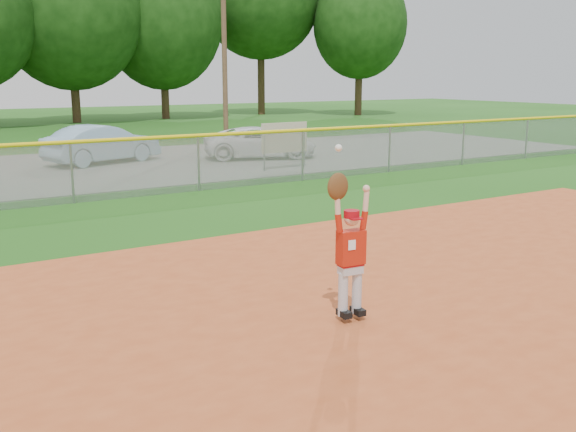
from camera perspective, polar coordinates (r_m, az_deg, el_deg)
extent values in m
plane|color=#1B5012|center=(7.56, -0.38, -11.55)|extent=(120.00, 120.00, 0.00)
cube|color=slate|center=(22.42, -22.01, 3.65)|extent=(44.00, 10.00, 0.03)
imported|color=#85ABC6|center=(23.73, -16.16, 6.17)|extent=(4.33, 2.63, 1.35)
imported|color=white|center=(24.23, -2.49, 6.55)|extent=(4.61, 3.25, 1.17)
cylinder|color=gray|center=(20.86, -2.11, 5.54)|extent=(0.06, 0.06, 1.17)
cylinder|color=gray|center=(21.72, 1.42, 5.81)|extent=(0.06, 0.06, 1.17)
cube|color=beige|center=(21.23, -0.31, 6.99)|extent=(1.76, 0.12, 0.98)
cube|color=gray|center=(16.48, -18.65, 3.64)|extent=(40.00, 0.03, 1.50)
cylinder|color=yellow|center=(16.39, -18.83, 6.23)|extent=(40.00, 0.10, 0.10)
cylinder|color=gray|center=(16.48, -18.65, 3.64)|extent=(0.06, 0.06, 1.50)
cylinder|color=gray|center=(17.50, -7.95, 4.65)|extent=(0.06, 0.06, 1.50)
cylinder|color=gray|center=(19.06, 1.30, 5.39)|extent=(0.06, 0.06, 1.50)
cylinder|color=gray|center=(21.04, 9.00, 5.90)|extent=(0.06, 0.06, 1.50)
cylinder|color=gray|center=(23.33, 15.30, 6.24)|extent=(0.06, 0.06, 1.50)
cylinder|color=gray|center=(25.84, 20.43, 6.46)|extent=(0.06, 0.06, 1.50)
cylinder|color=#4C3823|center=(31.07, -5.69, 14.96)|extent=(0.24, 0.24, 9.00)
cylinder|color=#422D1C|center=(45.49, -18.44, 10.97)|extent=(0.56, 0.56, 4.89)
ellipsoid|color=#193F0F|center=(45.68, -18.86, 16.96)|extent=(9.41, 9.41, 10.28)
cylinder|color=#422D1C|center=(48.05, -10.91, 11.35)|extent=(0.56, 0.56, 4.78)
ellipsoid|color=#193F0F|center=(48.21, -11.14, 16.91)|extent=(8.62, 8.62, 10.06)
cylinder|color=#422D1C|center=(52.47, -2.40, 12.28)|extent=(0.56, 0.56, 5.99)
ellipsoid|color=#193F0F|center=(52.79, -2.46, 18.65)|extent=(9.18, 9.18, 9.14)
cylinder|color=#422D1C|center=(51.82, 6.29, 11.50)|extent=(0.56, 0.56, 4.69)
ellipsoid|color=#193F0F|center=(51.96, 6.42, 16.57)|extent=(7.23, 7.23, 8.32)
cylinder|color=silver|center=(8.12, 4.91, -6.95)|extent=(0.14, 0.14, 0.56)
cylinder|color=silver|center=(8.22, 6.14, -6.73)|extent=(0.14, 0.14, 0.56)
cube|color=black|center=(8.18, 5.00, -8.62)|extent=(0.13, 0.24, 0.08)
cube|color=black|center=(8.28, 6.22, -8.38)|extent=(0.13, 0.24, 0.08)
cube|color=silver|center=(8.07, 5.57, -4.72)|extent=(0.31, 0.18, 0.11)
cube|color=maroon|center=(8.05, 5.58, -4.25)|extent=(0.32, 0.20, 0.05)
cube|color=#B01D0C|center=(8.00, 5.62, -2.78)|extent=(0.35, 0.21, 0.43)
cube|color=white|center=(7.88, 5.71, -2.59)|extent=(0.10, 0.02, 0.12)
sphere|color=beige|center=(7.91, 5.67, -0.21)|extent=(0.21, 0.21, 0.19)
cylinder|color=#9D0912|center=(7.90, 5.68, 0.19)|extent=(0.21, 0.21, 0.09)
cube|color=#9D0912|center=(7.82, 6.07, -0.24)|extent=(0.16, 0.13, 0.02)
cylinder|color=#B01D0C|center=(7.82, 4.54, -0.62)|extent=(0.12, 0.09, 0.23)
cylinder|color=beige|center=(7.76, 4.43, 1.07)|extent=(0.09, 0.07, 0.25)
ellipsoid|color=#4C2D14|center=(7.72, 4.45, 2.63)|extent=(0.30, 0.16, 0.34)
sphere|color=white|center=(7.66, 4.51, 6.06)|extent=(0.09, 0.09, 0.09)
cylinder|color=#B01D0C|center=(8.01, 6.77, -0.36)|extent=(0.12, 0.09, 0.23)
cylinder|color=beige|center=(7.97, 6.94, 1.32)|extent=(0.09, 0.07, 0.25)
sphere|color=beige|center=(7.95, 6.97, 2.44)|extent=(0.10, 0.10, 0.09)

